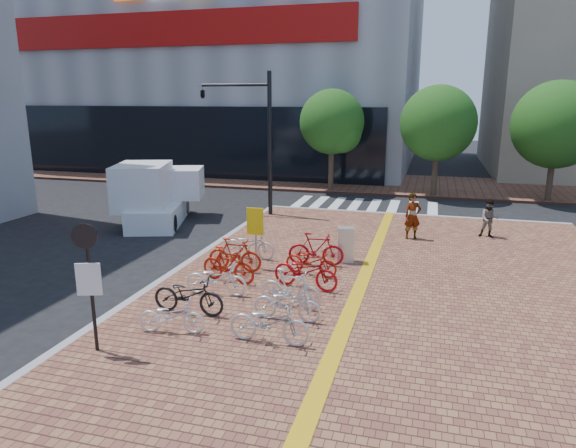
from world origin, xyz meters
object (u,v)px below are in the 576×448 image
(bike_1, at_px, (188,295))
(bike_11, at_px, (316,249))
(traffic_light_pole, at_px, (238,117))
(bike_0, at_px, (171,316))
(bike_8, at_px, (290,288))
(bike_2, at_px, (216,279))
(bike_6, at_px, (269,322))
(bike_10, at_px, (311,261))
(bike_4, at_px, (235,255))
(bike_3, at_px, (228,265))
(yellow_sign, at_px, (255,227))
(bike_9, at_px, (306,271))
(utility_box, at_px, (346,245))
(notice_sign, at_px, (89,272))
(box_truck, at_px, (158,195))
(pedestrian_a, at_px, (413,216))
(pedestrian_b, at_px, (490,219))
(bike_7, at_px, (287,303))
(bike_5, at_px, (249,245))

(bike_1, distance_m, bike_11, 5.27)
(traffic_light_pole, bearing_deg, bike_0, -76.28)
(bike_1, xyz_separation_m, bike_8, (2.42, 1.13, 0.01))
(bike_2, height_order, bike_6, bike_6)
(bike_6, xyz_separation_m, bike_10, (-0.13, 4.73, -0.04))
(bike_4, distance_m, bike_6, 5.16)
(bike_1, distance_m, bike_8, 2.67)
(bike_3, xyz_separation_m, yellow_sign, (0.38, 1.44, 0.86))
(bike_9, xyz_separation_m, traffic_light_pole, (-5.49, 9.08, 4.03))
(utility_box, bearing_deg, notice_sign, -118.75)
(bike_4, relative_size, utility_box, 1.50)
(bike_3, distance_m, traffic_light_pole, 10.51)
(bike_4, xyz_separation_m, bike_8, (2.50, -2.34, -0.02))
(bike_3, height_order, box_truck, box_truck)
(bike_0, bearing_deg, pedestrian_a, -37.74)
(bike_2, xyz_separation_m, yellow_sign, (0.33, 2.48, 0.94))
(bike_2, bearing_deg, pedestrian_b, -47.51)
(notice_sign, height_order, box_truck, notice_sign)
(bike_7, height_order, bike_8, bike_8)
(bike_9, height_order, box_truck, box_truck)
(bike_0, height_order, traffic_light_pole, traffic_light_pole)
(bike_3, xyz_separation_m, utility_box, (3.09, 2.92, 0.05))
(yellow_sign, xyz_separation_m, notice_sign, (-1.56, -6.30, 0.43))
(bike_6, bearing_deg, bike_1, 67.91)
(bike_8, distance_m, yellow_sign, 3.49)
(bike_5, height_order, bike_10, bike_5)
(bike_10, bearing_deg, bike_9, -162.69)
(bike_5, bearing_deg, bike_10, -111.97)
(pedestrian_a, height_order, utility_box, pedestrian_a)
(bike_8, height_order, notice_sign, notice_sign)
(bike_3, bearing_deg, notice_sign, 177.54)
(bike_6, relative_size, bike_9, 0.95)
(bike_3, distance_m, bike_11, 3.18)
(bike_3, height_order, pedestrian_a, pedestrian_a)
(bike_4, relative_size, bike_9, 0.89)
(bike_9, relative_size, pedestrian_a, 1.11)
(bike_9, height_order, bike_11, bike_11)
(bike_8, xyz_separation_m, notice_sign, (-3.49, -3.53, 1.32))
(bike_2, distance_m, pedestrian_b, 11.80)
(bike_1, distance_m, pedestrian_b, 12.97)
(bike_5, height_order, pedestrian_a, pedestrian_a)
(bike_6, xyz_separation_m, pedestrian_b, (5.68, 11.06, 0.26))
(bike_8, relative_size, yellow_sign, 0.86)
(bike_5, xyz_separation_m, bike_6, (2.60, -5.87, 0.01))
(bike_10, distance_m, pedestrian_b, 8.59)
(bike_7, relative_size, bike_8, 1.00)
(bike_5, height_order, pedestrian_b, pedestrian_b)
(bike_0, bearing_deg, bike_6, -97.90)
(bike_3, relative_size, bike_4, 1.01)
(notice_sign, bearing_deg, utility_box, 61.25)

